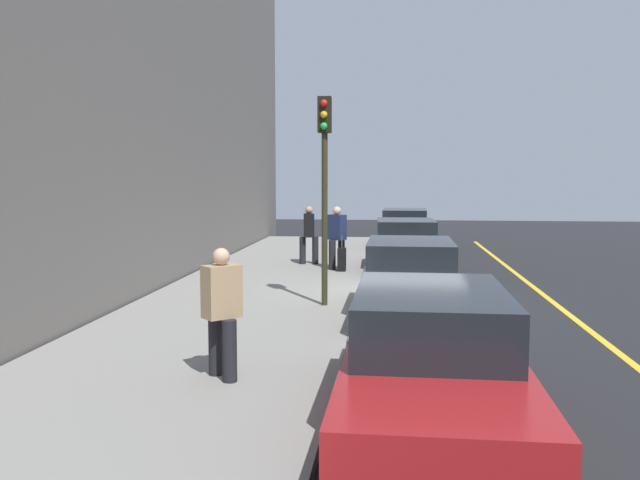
# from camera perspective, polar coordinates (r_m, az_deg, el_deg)

# --- Properties ---
(ground_plane) EXTENTS (56.00, 56.00, 0.00)m
(ground_plane) POSITION_cam_1_polar(r_m,az_deg,el_deg) (14.77, 7.30, -5.24)
(ground_plane) COLOR black
(sidewalk) EXTENTS (28.00, 4.60, 0.15)m
(sidewalk) POSITION_cam_1_polar(r_m,az_deg,el_deg) (15.04, -5.41, -4.73)
(sidewalk) COLOR gray
(sidewalk) RESTS_ON ground
(lane_stripe_centre) EXTENTS (28.00, 0.14, 0.01)m
(lane_stripe_centre) POSITION_cam_1_polar(r_m,az_deg,el_deg) (15.18, 19.52, -5.21)
(lane_stripe_centre) COLOR gold
(lane_stripe_centre) RESTS_ON ground
(snow_bank_curb) EXTENTS (5.00, 0.56, 0.22)m
(snow_bank_curb) POSITION_cam_1_polar(r_m,az_deg,el_deg) (12.92, 4.35, -6.26)
(snow_bank_curb) COLOR white
(snow_bank_curb) RESTS_ON ground
(parked_car_navy) EXTENTS (4.50, 1.99, 1.51)m
(parked_car_navy) POSITION_cam_1_polar(r_m,az_deg,el_deg) (25.24, 7.24, 0.91)
(parked_car_navy) COLOR black
(parked_car_navy) RESTS_ON ground
(parked_car_black) EXTENTS (4.27, 1.98, 1.51)m
(parked_car_black) POSITION_cam_1_polar(r_m,az_deg,el_deg) (18.95, 7.34, -0.58)
(parked_car_black) COLOR black
(parked_car_black) RESTS_ON ground
(parked_car_silver) EXTENTS (4.40, 1.93, 1.51)m
(parked_car_silver) POSITION_cam_1_polar(r_m,az_deg,el_deg) (12.74, 7.71, -3.49)
(parked_car_silver) COLOR black
(parked_car_silver) RESTS_ON ground
(parked_car_red) EXTENTS (4.82, 1.95, 1.51)m
(parked_car_red) POSITION_cam_1_polar(r_m,az_deg,el_deg) (7.29, 9.47, -10.25)
(parked_car_red) COLOR black
(parked_car_red) RESTS_ON ground
(pedestrian_tan_coat) EXTENTS (0.52, 0.53, 1.68)m
(pedestrian_tan_coat) POSITION_cam_1_polar(r_m,az_deg,el_deg) (8.59, -8.39, -5.88)
(pedestrian_tan_coat) COLOR black
(pedestrian_tan_coat) RESTS_ON sidewalk
(pedestrian_black_coat) EXTENTS (0.51, 0.56, 1.71)m
(pedestrian_black_coat) POSITION_cam_1_polar(r_m,az_deg,el_deg) (19.70, -0.95, 0.59)
(pedestrian_black_coat) COLOR black
(pedestrian_black_coat) RESTS_ON sidewalk
(pedestrian_navy_coat) EXTENTS (0.52, 0.56, 1.75)m
(pedestrian_navy_coat) POSITION_cam_1_polar(r_m,az_deg,el_deg) (18.59, 1.45, 0.36)
(pedestrian_navy_coat) COLOR black
(pedestrian_navy_coat) RESTS_ON sidewalk
(traffic_light_pole) EXTENTS (0.35, 0.26, 4.13)m
(traffic_light_pole) POSITION_cam_1_polar(r_m,az_deg,el_deg) (13.23, 0.39, 6.46)
(traffic_light_pole) COLOR #2D2D19
(traffic_light_pole) RESTS_ON sidewalk
(rolling_suitcase) EXTENTS (0.34, 0.22, 0.99)m
(rolling_suitcase) POSITION_cam_1_polar(r_m,az_deg,el_deg) (18.28, 1.88, -1.67)
(rolling_suitcase) COLOR black
(rolling_suitcase) RESTS_ON sidewalk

